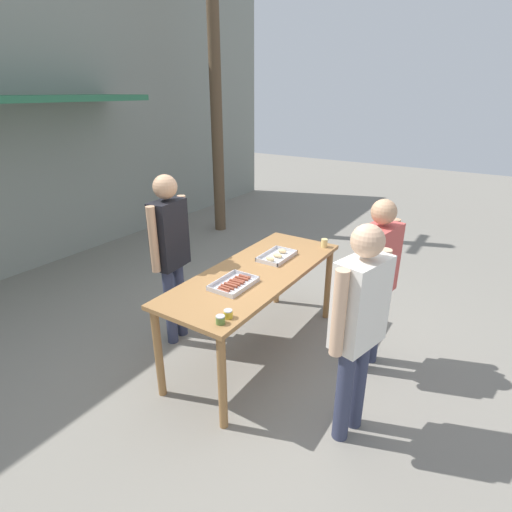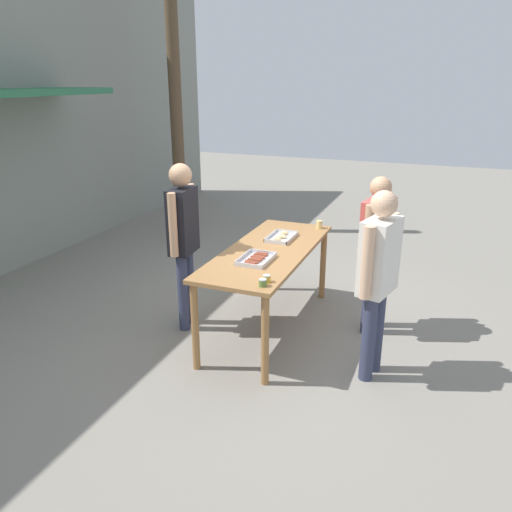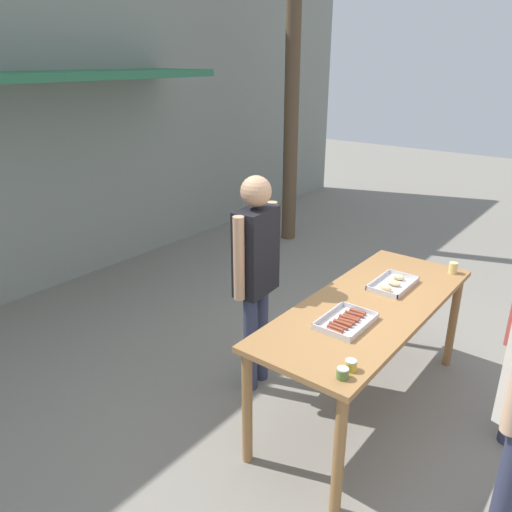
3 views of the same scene
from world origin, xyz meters
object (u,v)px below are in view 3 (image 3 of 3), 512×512
at_px(condiment_jar_mustard, 343,373).
at_px(person_server_behind_table, 256,265).
at_px(food_tray_buns, 393,284).
at_px(beer_cup, 453,268).
at_px(food_tray_sausages, 346,322).
at_px(condiment_jar_ketchup, 351,365).
at_px(utility_pole, 293,38).

relative_size(condiment_jar_mustard, person_server_behind_table, 0.04).
bearing_deg(food_tray_buns, beer_cup, -27.07).
xyz_separation_m(condiment_jar_mustard, beer_cup, (1.86, 0.00, 0.01)).
relative_size(food_tray_sausages, condiment_jar_ketchup, 5.91).
xyz_separation_m(food_tray_sausages, beer_cup, (1.30, -0.28, 0.03)).
distance_m(condiment_jar_ketchup, beer_cup, 1.76).
bearing_deg(person_server_behind_table, condiment_jar_mustard, -125.18).
relative_size(food_tray_buns, utility_pole, 0.08).
distance_m(beer_cup, utility_pole, 4.07).
height_order(food_tray_sausages, beer_cup, beer_cup).
height_order(condiment_jar_ketchup, beer_cup, beer_cup).
height_order(person_server_behind_table, utility_pole, utility_pole).
xyz_separation_m(food_tray_buns, condiment_jar_ketchup, (-1.21, -0.28, 0.01)).
height_order(condiment_jar_mustard, utility_pole, utility_pole).
relative_size(food_tray_buns, condiment_jar_ketchup, 5.99).
bearing_deg(beer_cup, utility_pole, 56.41).
relative_size(food_tray_sausages, utility_pole, 0.08).
bearing_deg(condiment_jar_ketchup, utility_pole, 38.70).
bearing_deg(utility_pole, food_tray_sausages, -140.40).
bearing_deg(condiment_jar_ketchup, beer_cup, -0.05).
height_order(condiment_jar_mustard, condiment_jar_ketchup, same).
xyz_separation_m(person_server_behind_table, utility_pole, (3.20, 1.89, 1.73)).
distance_m(condiment_jar_ketchup, utility_pole, 5.17).
relative_size(person_server_behind_table, utility_pole, 0.33).
distance_m(beer_cup, person_server_behind_table, 1.65).
bearing_deg(beer_cup, condiment_jar_ketchup, 179.95).
relative_size(food_tray_sausages, beer_cup, 4.48).
height_order(food_tray_sausages, condiment_jar_mustard, condiment_jar_mustard).
bearing_deg(utility_pole, person_server_behind_table, -149.47).
distance_m(food_tray_buns, utility_pole, 4.19).
bearing_deg(utility_pole, beer_cup, -123.59).
height_order(beer_cup, person_server_behind_table, person_server_behind_table).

